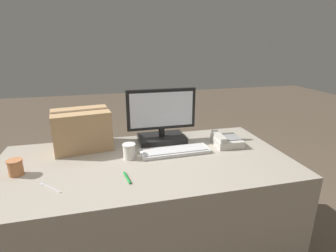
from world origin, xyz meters
The scene contains 9 objects.
office_desk centered at (0.00, 0.00, 0.36)m, with size 1.80×0.90×0.72m.
monitor centered at (0.17, 0.30, 0.88)m, with size 0.50×0.22×0.39m.
keyboard centered at (0.21, 0.06, 0.73)m, with size 0.46×0.16×0.03m.
desk_phone centered at (0.60, 0.12, 0.75)m, with size 0.19×0.22×0.08m.
paper_cup_left centered at (-0.72, -0.01, 0.76)m, with size 0.08×0.08×0.09m.
paper_cup_right centered at (-0.09, 0.05, 0.77)m, with size 0.08×0.08×0.10m.
spoon centered at (-0.53, -0.19, 0.72)m, with size 0.12×0.13×0.00m.
cardboard_box centered at (-0.38, 0.30, 0.85)m, with size 0.40×0.31×0.27m.
pen_marker centered at (-0.13, -0.20, 0.73)m, with size 0.03×0.13×0.01m.
Camera 1 is at (-0.22, -1.47, 1.42)m, focal length 28.00 mm.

